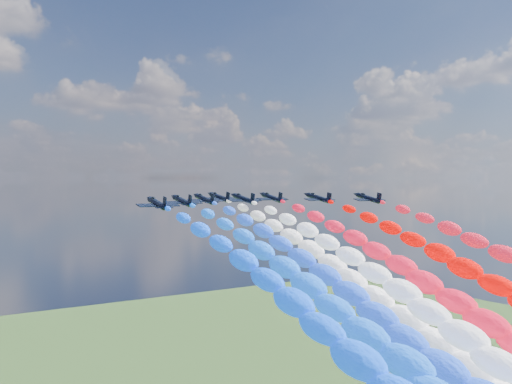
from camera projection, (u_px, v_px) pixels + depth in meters
jet_0 at (157, 203)px, 141.50m from camera, size 10.60×13.98×5.18m
trail_0 at (308, 334)px, 96.39m from camera, size 6.86×106.07×42.18m
jet_1 at (182, 201)px, 156.96m from camera, size 10.24×13.73×5.18m
trail_1 at (322, 312)px, 111.85m from camera, size 6.86×106.07×42.18m
jet_2 at (204, 199)px, 170.74m from camera, size 10.05×13.60×5.18m
trail_2 at (337, 298)px, 125.63m from camera, size 6.86×106.07×42.18m
jet_3 at (243, 199)px, 173.21m from camera, size 9.96×13.53×5.18m
trail_3 at (387, 295)px, 128.10m from camera, size 6.86×106.07×42.18m
jet_4 at (219, 197)px, 186.98m from camera, size 10.39×13.84×5.18m
trail_4 at (342, 284)px, 141.87m from camera, size 6.86×106.07×42.18m
jet_5 at (272, 197)px, 183.81m from camera, size 10.15×13.67×5.18m
trail_5 at (414, 286)px, 138.70m from camera, size 6.86×106.07×42.18m
jet_6 at (318, 198)px, 179.64m from camera, size 10.14×13.66×5.18m
trail_6 at (481, 290)px, 134.53m from camera, size 6.86×106.07×42.18m
jet_7 at (368, 198)px, 177.82m from camera, size 10.56×13.96×5.18m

